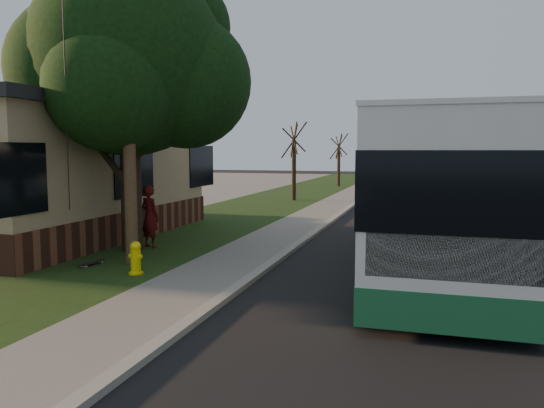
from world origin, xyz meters
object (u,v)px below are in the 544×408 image
Objects in this scene: transit_bus at (443,187)px; leafy_tree at (132,63)px; bare_tree_near at (294,162)px; skateboarder at (150,216)px; distant_car at (426,177)px; traffic_signal at (390,146)px; bare_tree_far at (339,161)px; dumpster at (152,199)px; utility_pole at (127,74)px; skateboard_main at (92,263)px; fire_hydrant at (136,258)px.

leafy_tree is at bearing -170.62° from transit_bus.
skateboarder is (-0.43, -15.00, -1.20)m from bare_tree_near.
transit_bus is 2.89× the size of distant_car.
traffic_signal reaches higher than transit_bus.
bare_tree_far is at bearing -164.79° from distant_car.
dumpster is (-3.85, 6.99, -0.21)m from skateboarder.
bare_tree_near is 15.05m from skateboarder.
skateboarder is at bearing 107.26° from utility_pole.
transit_bus is at bearing 23.38° from skateboard_main.
bare_tree_near is at bearing 92.86° from fire_hydrant.
leafy_tree is 5.48m from skateboard_main.
bare_tree_near reaches higher than dumpster.
bare_tree_far is 0.31× the size of transit_bus.
utility_pole is (-0.71, 0.99, 4.20)m from fire_hydrant.
leafy_tree is at bearing 91.65° from skateboard_main.
distant_car reaches higher than skateboard_main.
utility_pole is at bearing 126.79° from skateboarder.
utility_pole reaches higher than leafy_tree.
bare_tree_near is at bearing 61.92° from dumpster.
dumpster is at bearing -103.42° from bare_tree_far.
skateboarder is (0.24, 0.35, -4.21)m from leafy_tree.
utility_pole is at bearing 125.38° from fire_hydrant.
bare_tree_far is 2.08× the size of dumpster.
traffic_signal is 1.21× the size of distant_car.
skateboard_main is (-1.51, 0.50, -0.31)m from fire_hydrant.
leafy_tree is (-1.57, 2.65, 4.73)m from fire_hydrant.
leafy_tree is at bearing -103.79° from distant_car.
fire_hydrant is at bearing -89.24° from bare_tree_far.
distant_car is at bearing 79.21° from fire_hydrant.
fire_hydrant is at bearing 133.42° from skateboarder.
bare_tree_far is 27.04m from skateboarder.
utility_pole is 5.13× the size of skateboarder.
traffic_signal is 4.46m from distant_car.
bare_tree_far is at bearing 105.04° from transit_bus.
transit_bus reaches higher than dumpster.
skateboarder is 29.57m from distant_car.
leafy_tree is at bearing -63.83° from dumpster.
bare_tree_near is at bearing 118.14° from transit_bus.
utility_pole is 8.35m from transit_bus.
utility_pole is 1.94m from leafy_tree.
bare_tree_near is 15.36m from distant_car.
bare_tree_far is (0.50, 12.00, -0.15)m from bare_tree_near.
dumpster reaches higher than fire_hydrant.
bare_tree_far is at bearing 87.61° from bare_tree_near.
utility_pole is at bearing -101.50° from distant_car.
skateboarder is 7.98m from dumpster.
traffic_signal reaches higher than bare_tree_near.
utility_pole reaches higher than bare_tree_far.
utility_pole reaches higher than skateboarder.
skateboarder reaches higher than dumpster.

